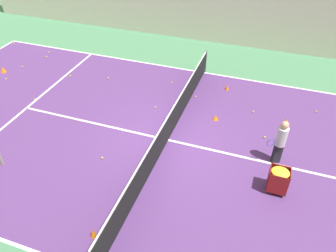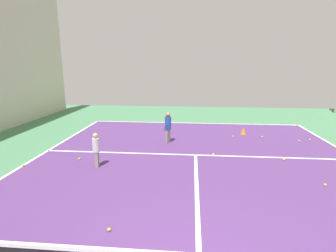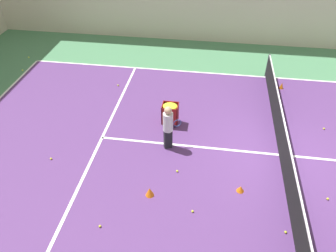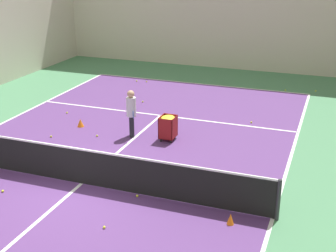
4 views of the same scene
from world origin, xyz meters
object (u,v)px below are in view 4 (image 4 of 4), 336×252
coach_at_net (131,110)px  ball_cart (168,123)px  tennis_net (80,166)px  training_cone_0 (80,123)px

coach_at_net → ball_cart: coach_at_net is taller
tennis_net → ball_cart: bearing=73.4°
tennis_net → training_cone_0: 4.68m
ball_cart → coach_at_net: bearing=-174.8°
tennis_net → coach_at_net: bearing=92.3°
tennis_net → ball_cart: size_ratio=12.41×
coach_at_net → training_cone_0: size_ratio=5.66×
coach_at_net → ball_cart: bearing=68.0°
coach_at_net → training_cone_0: 2.37m
tennis_net → training_cone_0: tennis_net is taller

